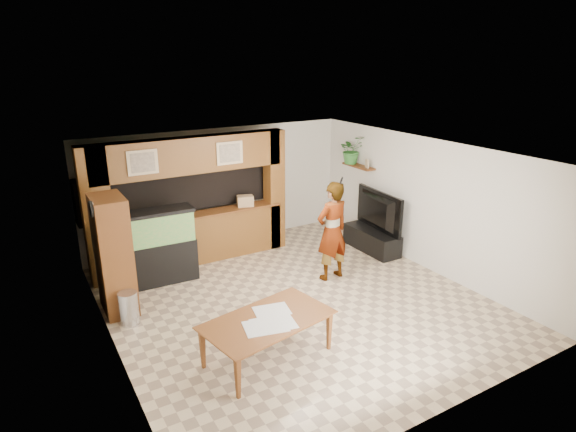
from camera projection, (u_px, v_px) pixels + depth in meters
floor at (295, 301)px, 8.40m from camera, size 6.50×6.50×0.00m
ceiling at (296, 154)px, 7.57m from camera, size 6.50×6.50×0.00m
wall_back at (219, 187)px, 10.64m from camera, size 6.00×0.00×6.00m
wall_left at (108, 271)px, 6.54m from camera, size 0.00×6.50×6.50m
wall_right at (426, 204)px, 9.43m from camera, size 0.00×6.50×6.50m
partition at (187, 200)px, 9.68m from camera, size 4.20×0.99×2.60m
wall_clock at (92, 209)px, 7.18m from camera, size 0.05×0.25×0.25m
wall_shelf at (359, 166)px, 10.82m from camera, size 0.25×0.90×0.04m
pantry_cabinet at (113, 255)px, 7.81m from camera, size 0.50×0.81×1.98m
trash_can at (129, 308)px, 7.61m from camera, size 0.30×0.30×0.55m
aquarium at (160, 247)px, 8.93m from camera, size 1.28×0.48×1.42m
tv_stand at (372, 240)px, 10.52m from camera, size 0.51×1.39×0.46m
television at (373, 211)px, 10.31m from camera, size 0.30×1.50×0.86m
photo_frame at (367, 164)px, 10.55m from camera, size 0.06×0.14×0.18m
potted_plant at (352, 150)px, 10.89m from camera, size 0.60×0.53×0.63m
person at (332, 231)px, 8.99m from camera, size 0.73×0.52×1.91m
microphone at (341, 181)px, 8.56m from camera, size 0.04×0.10×0.16m
dining_table at (269, 340)px, 6.71m from camera, size 1.95×1.31×0.63m
newspaper_a at (273, 324)px, 6.50m from camera, size 0.65×0.53×0.01m
newspaper_b at (265, 326)px, 6.44m from camera, size 0.65×0.53×0.01m
newspaper_c at (272, 310)px, 6.84m from camera, size 0.56×0.46×0.01m
counter_box at (245, 201)px, 10.15m from camera, size 0.39×0.31×0.22m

